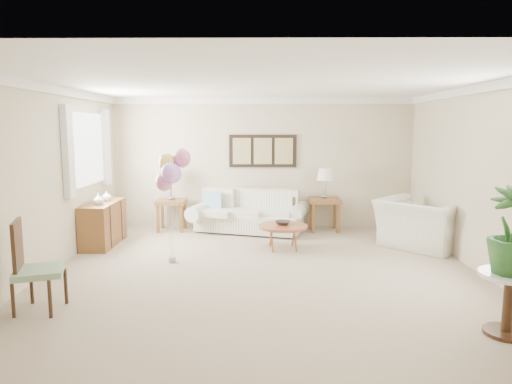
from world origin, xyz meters
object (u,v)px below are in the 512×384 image
Objects in this scene: armchair at (421,224)px; balloon_cluster at (171,170)px; coffee_table at (283,227)px; sofa at (249,215)px; accent_chair at (32,264)px.

balloon_cluster reaches higher than armchair.
armchair is at bearing 2.94° from coffee_table.
coffee_table is 2.11m from balloon_cluster.
coffee_table is at bearing -65.97° from sofa.
coffee_table is 2.32m from armchair.
armchair is at bearing -22.51° from sofa.
sofa is at bearing 114.03° from coffee_table.
balloon_cluster is at bearing 56.90° from accent_chair.
balloon_cluster is at bearing 57.75° from armchair.
armchair is (2.91, -1.21, 0.09)m from sofa.
accent_chair is (-2.29, -3.94, 0.21)m from sofa.
balloon_cluster reaches higher than coffee_table.
sofa is at bearing 62.60° from balloon_cluster.
coffee_table is 0.80× the size of accent_chair.
armchair is 0.74× the size of balloon_cluster.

